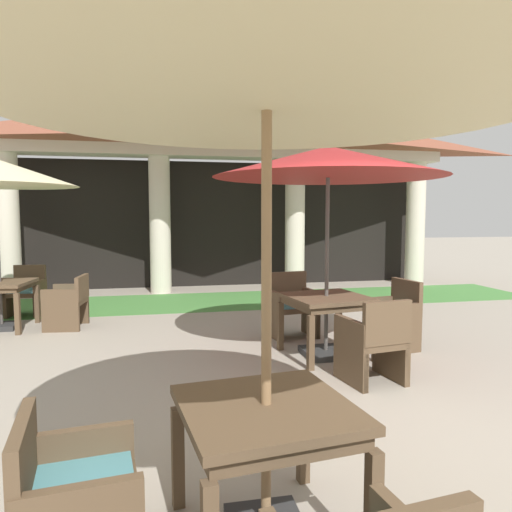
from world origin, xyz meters
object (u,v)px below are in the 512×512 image
patio_umbrella_mid_left (328,164)px  patio_table_mid_right (0,288)px  patio_umbrella_near_foreground (267,71)px  patio_chair_near_foreground_west (74,502)px  patio_chair_mid_left_south (373,343)px  patio_table_near_foreground (266,423)px  patio_chair_mid_right_north (26,293)px  patio_chair_mid_left_east (394,317)px  patio_chair_mid_right_east (68,302)px  patio_chair_mid_left_north (292,307)px  patio_table_mid_left (326,304)px

patio_umbrella_mid_left → patio_table_mid_right: (-4.39, 2.31, -1.73)m
patio_umbrella_near_foreground → patio_umbrella_mid_left: patio_umbrella_near_foreground is taller
patio_chair_near_foreground_west → patio_chair_mid_left_south: bearing=123.2°
patio_table_near_foreground → patio_chair_mid_right_north: size_ratio=1.15×
patio_umbrella_mid_left → patio_chair_mid_right_north: size_ratio=3.25×
patio_umbrella_near_foreground → patio_chair_mid_left_east: (2.46, 3.23, -2.05)m
patio_chair_mid_left_south → patio_table_mid_right: patio_chair_mid_left_south is taller
patio_chair_mid_left_south → patio_table_near_foreground: bearing=-136.6°
patio_chair_mid_left_east → patio_chair_mid_right_north: size_ratio=1.04×
patio_table_mid_right → patio_chair_mid_right_east: patio_chair_mid_right_east is taller
patio_table_mid_right → patio_chair_mid_left_south: bearing=-36.0°
patio_chair_mid_left_north → patio_chair_mid_right_east: patio_chair_mid_left_north is taller
patio_table_near_foreground → patio_chair_mid_right_east: 5.63m
patio_umbrella_near_foreground → patio_chair_mid_left_north: (1.32, 4.08, -2.04)m
patio_table_near_foreground → patio_chair_mid_left_south: 2.65m
patio_table_mid_left → patio_chair_near_foreground_west: bearing=-127.2°
patio_table_mid_left → patio_chair_mid_right_east: patio_chair_mid_right_east is taller
patio_chair_mid_right_east → patio_umbrella_near_foreground: bearing=-153.7°
patio_table_near_foreground → patio_table_mid_left: size_ratio=0.94×
patio_chair_near_foreground_west → patio_table_mid_right: 5.86m
patio_chair_near_foreground_west → patio_chair_mid_left_north: 4.78m
patio_table_mid_left → patio_table_mid_right: 4.96m
patio_umbrella_mid_left → patio_table_mid_right: size_ratio=2.96×
patio_chair_mid_left_east → patio_chair_mid_left_south: patio_chair_mid_left_south is taller
patio_chair_mid_left_east → patio_chair_mid_right_north: (-5.28, 3.15, -0.02)m
patio_table_mid_left → patio_chair_mid_left_north: 1.03m
patio_chair_near_foreground_west → patio_table_near_foreground: bearing=90.0°
patio_table_near_foreground → patio_chair_mid_right_north: 6.98m
patio_chair_near_foreground_west → patio_chair_mid_left_east: patio_chair_mid_left_east is taller
patio_table_near_foreground → patio_chair_mid_right_east: patio_chair_mid_right_east is taller
patio_table_near_foreground → patio_chair_near_foreground_west: bearing=-172.7°
patio_table_mid_left → patio_chair_mid_left_north: (-0.15, 1.00, -0.22)m
patio_table_near_foreground → patio_chair_mid_left_north: size_ratio=1.09×
patio_umbrella_near_foreground → patio_chair_mid_right_east: (-1.93, 5.28, -2.07)m
patio_chair_mid_left_south → patio_umbrella_mid_left: bearing=90.0°
patio_chair_mid_left_east → patio_table_mid_right: size_ratio=0.95×
patio_table_mid_left → patio_chair_mid_left_south: bearing=-81.3°
patio_table_near_foreground → patio_table_mid_right: bearing=118.5°
patio_table_near_foreground → patio_chair_mid_right_north: (-2.82, 6.39, -0.24)m
patio_chair_mid_left_north → patio_chair_mid_right_north: 4.73m
patio_chair_near_foreground_west → patio_umbrella_mid_left: patio_umbrella_mid_left is taller
patio_chair_near_foreground_west → patio_umbrella_near_foreground: bearing=90.0°
patio_table_mid_right → patio_chair_mid_left_north: bearing=-17.2°
patio_table_mid_left → patio_umbrella_mid_left: patio_umbrella_mid_left is taller
patio_chair_mid_left_east → patio_chair_near_foreground_west: bearing=125.7°
patio_chair_near_foreground_west → patio_chair_mid_right_north: (-1.85, 6.51, 0.00)m
patio_umbrella_mid_left → patio_umbrella_near_foreground: bearing=-115.5°
patio_chair_mid_right_north → patio_chair_mid_right_east: bearing=134.9°
patio_chair_near_foreground_west → patio_umbrella_mid_left: (2.43, 3.20, 1.97)m
patio_table_near_foreground → patio_chair_mid_left_south: (1.62, 2.08, -0.22)m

